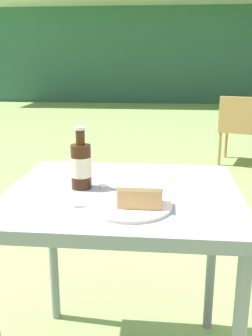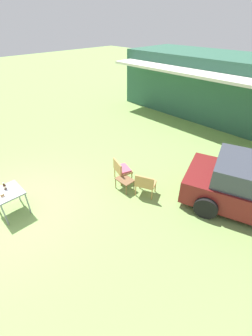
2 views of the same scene
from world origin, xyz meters
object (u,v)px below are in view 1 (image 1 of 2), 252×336
object	(u,v)px
patio_table	(123,214)
cola_bottle_near	(81,165)
wicker_chair_cushioned	(247,124)
cake_on_plate	(136,199)

from	to	relation	value
patio_table	cola_bottle_near	size ratio (longest dim) A/B	3.69
wicker_chair_cushioned	cake_on_plate	world-z (taller)	cake_on_plate
wicker_chair_cushioned	cake_on_plate	bearing A→B (deg)	92.01
wicker_chair_cushioned	cake_on_plate	size ratio (longest dim) A/B	3.07
cake_on_plate	cola_bottle_near	bearing A→B (deg)	139.92
patio_table	cola_bottle_near	distance (m)	0.22
cola_bottle_near	cake_on_plate	bearing A→B (deg)	-40.08
patio_table	cake_on_plate	bearing A→B (deg)	-70.87
wicker_chair_cushioned	cake_on_plate	distance (m)	3.51
cola_bottle_near	wicker_chair_cushioned	bearing A→B (deg)	69.51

